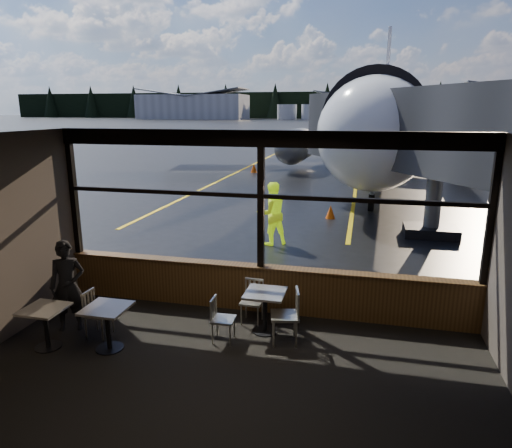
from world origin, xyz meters
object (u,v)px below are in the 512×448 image
(cafe_table_near, at_px, (265,312))
(ground_crew, at_px, (272,214))
(chair_mid_w, at_px, (99,314))
(cafe_table_mid, at_px, (108,328))
(jet_bridge, at_px, (429,157))
(passenger, at_px, (68,286))
(cone_nose, at_px, (331,212))
(cafe_table_left, at_px, (46,328))
(airliner, at_px, (384,81))
(chair_near_e, at_px, (285,316))
(chair_near_n, at_px, (252,302))
(cone_wing, at_px, (254,168))
(chair_near_w, at_px, (223,320))

(cafe_table_near, relative_size, ground_crew, 0.41)
(chair_mid_w, bearing_deg, cafe_table_mid, 48.16)
(jet_bridge, relative_size, cafe_table_mid, 15.67)
(passenger, relative_size, cone_nose, 3.40)
(cafe_table_near, distance_m, cafe_table_left, 3.67)
(airliner, xyz_separation_m, chair_mid_w, (-5.28, -23.89, -5.18))
(passenger, bearing_deg, chair_mid_w, -37.45)
(airliner, bearing_deg, chair_near_e, -92.47)
(chair_near_n, bearing_deg, cafe_table_near, 139.24)
(chair_near_n, height_order, cone_wing, chair_near_n)
(cafe_table_near, distance_m, cone_wing, 21.34)
(cone_nose, bearing_deg, airliner, 81.75)
(cafe_table_mid, xyz_separation_m, chair_near_e, (2.77, 0.90, 0.10))
(cafe_table_left, relative_size, chair_near_w, 0.90)
(cafe_table_near, xyz_separation_m, chair_near_n, (-0.31, 0.29, 0.03))
(cafe_table_mid, xyz_separation_m, ground_crew, (1.40, 6.61, 0.54))
(chair_near_e, bearing_deg, airliner, -17.92)
(cafe_table_left, bearing_deg, jet_bridge, 48.97)
(jet_bridge, relative_size, cafe_table_near, 15.56)
(cafe_table_near, bearing_deg, airliner, 83.82)
(jet_bridge, xyz_separation_m, ground_crew, (-4.31, -0.94, -1.66))
(chair_near_n, relative_size, passenger, 0.50)
(cafe_table_mid, distance_m, ground_crew, 6.78)
(cone_nose, distance_m, cone_wing, 12.89)
(chair_mid_w, relative_size, cone_nose, 1.71)
(cafe_table_mid, xyz_separation_m, chair_mid_w, (-0.41, 0.39, 0.04))
(passenger, bearing_deg, chair_near_w, -23.49)
(chair_mid_w, xyz_separation_m, ground_crew, (1.80, 6.22, 0.51))
(cafe_table_left, distance_m, chair_mid_w, 0.84)
(airliner, distance_m, chair_near_e, 24.02)
(chair_near_w, bearing_deg, ground_crew, -178.60)
(chair_near_n, distance_m, ground_crew, 5.19)
(jet_bridge, distance_m, cone_nose, 4.61)
(cafe_table_mid, height_order, chair_near_e, chair_near_e)
(cafe_table_left, height_order, chair_near_n, chair_near_n)
(cone_wing, bearing_deg, ground_crew, -74.60)
(cafe_table_mid, relative_size, chair_near_n, 0.92)
(cone_wing, bearing_deg, cafe_table_left, -85.37)
(cafe_table_mid, height_order, passenger, passenger)
(chair_near_e, relative_size, passenger, 0.58)
(chair_near_n, relative_size, cone_nose, 1.68)
(jet_bridge, distance_m, chair_near_w, 8.20)
(cafe_table_near, distance_m, cafe_table_mid, 2.66)
(cafe_table_left, bearing_deg, cone_nose, 69.75)
(cafe_table_near, bearing_deg, cafe_table_left, -157.87)
(cone_nose, bearing_deg, ground_crew, -111.43)
(ground_crew, bearing_deg, chair_mid_w, 38.47)
(passenger, height_order, cone_nose, passenger)
(airliner, relative_size, jet_bridge, 3.10)
(cafe_table_mid, distance_m, chair_near_e, 2.92)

